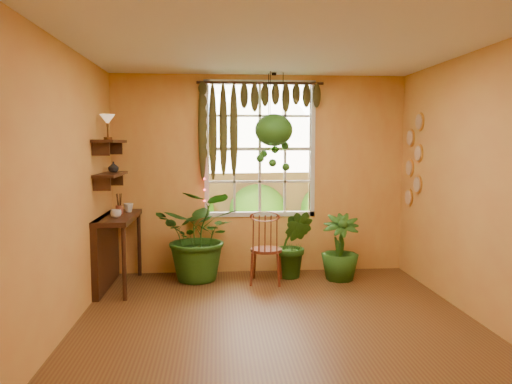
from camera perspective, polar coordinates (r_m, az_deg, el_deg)
floor at (r=4.92m, az=2.79°, el=-15.53°), size 4.50×4.50×0.00m
ceiling at (r=4.69m, az=2.95°, el=16.97°), size 4.50×4.50×0.00m
wall_back at (r=6.85m, az=0.45°, el=2.00°), size 4.00×0.00×4.00m
wall_left at (r=4.79m, az=-21.60°, el=0.13°), size 0.00×4.50×4.50m
wall_right at (r=5.26m, az=25.02°, el=0.44°), size 0.00×4.50×4.50m
window at (r=6.87m, az=0.43°, el=4.94°), size 1.52×0.10×1.86m
valance_vine at (r=6.76m, az=-0.20°, el=9.82°), size 1.70×0.12×1.10m
string_lights at (r=6.75m, az=-5.97°, el=5.32°), size 0.03×0.03×1.54m
wall_plates at (r=6.85m, az=17.56°, el=3.43°), size 0.04×0.32×1.10m
counter_ledge at (r=6.41m, az=-16.36°, el=-5.65°), size 0.40×1.20×0.90m
shelf_lower at (r=6.30m, az=-16.26°, el=1.94°), size 0.25×0.90×0.04m
shelf_upper at (r=6.29m, az=-16.36°, el=5.58°), size 0.25×0.90×0.04m
backyard at (r=11.47m, az=-0.35°, el=3.07°), size 14.00×10.00×12.00m
windsor_chair at (r=6.39m, az=1.16°, el=-7.66°), size 0.47×0.49×1.08m
potted_plant_left at (r=6.51m, az=-6.34°, el=-4.93°), size 1.25×1.14×1.19m
potted_plant_mid at (r=6.63m, az=4.29°, el=-5.97°), size 0.57×0.50×0.90m
potted_plant_right at (r=6.61m, az=9.57°, el=-6.26°), size 0.56×0.56×0.86m
hanging_basket at (r=6.64m, az=2.05°, el=6.76°), size 0.50×0.50×1.31m
cup_a at (r=6.10m, az=-15.72°, el=-2.41°), size 0.15×0.15×0.10m
cup_b at (r=6.57m, az=-14.37°, el=-1.76°), size 0.13×0.13×0.11m
brush_jar at (r=6.40m, az=-15.36°, el=-1.32°), size 0.09×0.09×0.33m
shelf_vase at (r=6.44m, az=-15.98°, el=2.77°), size 0.14×0.14×0.13m
tiffany_lamp at (r=6.13m, az=-16.61°, el=7.78°), size 0.18×0.18×0.30m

